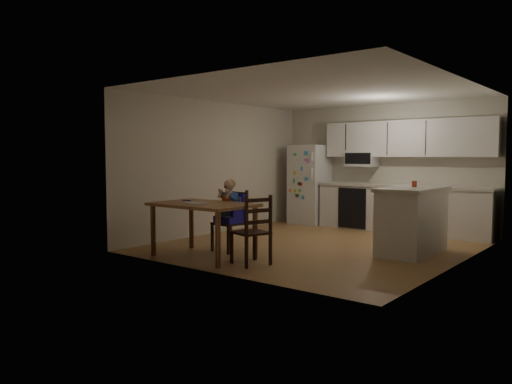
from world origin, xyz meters
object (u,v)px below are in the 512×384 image
(red_cup, at_px, (414,184))
(chair_booster, at_px, (232,208))
(kitchen_island, at_px, (412,220))
(refrigerator, at_px, (310,185))
(dining_table, at_px, (203,210))
(chair_side, at_px, (255,226))

(red_cup, bearing_deg, chair_booster, -144.05)
(kitchen_island, bearing_deg, chair_booster, -146.12)
(refrigerator, height_order, kitchen_island, refrigerator)
(dining_table, height_order, chair_booster, chair_booster)
(red_cup, height_order, dining_table, red_cup)
(refrigerator, relative_size, dining_table, 1.15)
(red_cup, xyz_separation_m, chair_side, (-1.31, -2.23, -0.51))
(chair_side, bearing_deg, kitchen_island, 166.13)
(kitchen_island, height_order, dining_table, kitchen_island)
(kitchen_island, relative_size, dining_table, 0.92)
(kitchen_island, xyz_separation_m, chair_side, (-1.33, -2.12, 0.03))
(chair_booster, distance_m, chair_side, 1.12)
(kitchen_island, relative_size, chair_booster, 1.22)
(refrigerator, relative_size, red_cup, 18.28)
(dining_table, xyz_separation_m, chair_booster, (0.01, 0.62, -0.01))
(kitchen_island, height_order, red_cup, red_cup)
(kitchen_island, xyz_separation_m, dining_table, (-2.27, -2.14, 0.18))
(chair_side, bearing_deg, red_cup, 167.78)
(dining_table, distance_m, chair_booster, 0.62)
(chair_booster, bearing_deg, dining_table, -83.34)
(red_cup, xyz_separation_m, dining_table, (-2.25, -2.25, -0.36))
(refrigerator, distance_m, chair_side, 4.35)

